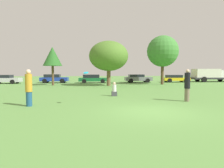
# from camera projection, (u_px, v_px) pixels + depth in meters

# --- Properties ---
(ground_plane) EXTENTS (120.00, 120.00, 0.00)m
(ground_plane) POSITION_uv_depth(u_px,v_px,m) (153.00, 111.00, 8.95)
(ground_plane) COLOR #5B8E42
(person_thrower) EXTENTS (0.35, 0.35, 1.92)m
(person_thrower) POSITION_uv_depth(u_px,v_px,m) (29.00, 88.00, 10.22)
(person_thrower) COLOR navy
(person_thrower) RESTS_ON ground
(person_catcher) EXTENTS (0.34, 0.34, 1.94)m
(person_catcher) POSITION_uv_depth(u_px,v_px,m) (187.00, 85.00, 11.85)
(person_catcher) COLOR #726651
(person_catcher) RESTS_ON ground
(frisbee) EXTENTS (0.28, 0.26, 0.15)m
(frisbee) POSITION_uv_depth(u_px,v_px,m) (86.00, 73.00, 10.45)
(frisbee) COLOR #19B2D8
(bystander_sitting) EXTENTS (0.38, 0.32, 1.02)m
(bystander_sitting) POSITION_uv_depth(u_px,v_px,m) (114.00, 90.00, 14.43)
(bystander_sitting) COLOR #3F3F47
(bystander_sitting) RESTS_ON ground
(tree_0) EXTENTS (2.37, 2.37, 4.83)m
(tree_0) POSITION_uv_depth(u_px,v_px,m) (52.00, 57.00, 24.66)
(tree_0) COLOR brown
(tree_0) RESTS_ON ground
(tree_1) EXTENTS (4.78, 4.78, 5.48)m
(tree_1) POSITION_uv_depth(u_px,v_px,m) (109.00, 56.00, 24.12)
(tree_1) COLOR brown
(tree_1) RESTS_ON ground
(tree_2) EXTENTS (4.17, 4.17, 6.54)m
(tree_2) POSITION_uv_depth(u_px,v_px,m) (163.00, 51.00, 26.40)
(tree_2) COLOR brown
(tree_2) RESTS_ON ground
(parked_car_silver) EXTENTS (4.21, 2.09, 1.26)m
(parked_car_silver) POSITION_uv_depth(u_px,v_px,m) (5.00, 79.00, 28.31)
(parked_car_silver) COLOR #B2B2B7
(parked_car_silver) RESTS_ON ground
(parked_car_blue) EXTENTS (4.18, 1.97, 1.31)m
(parked_car_blue) POSITION_uv_depth(u_px,v_px,m) (54.00, 78.00, 29.97)
(parked_car_blue) COLOR #1E389E
(parked_car_blue) RESTS_ON ground
(parked_car_green) EXTENTS (4.50, 1.97, 1.27)m
(parked_car_green) POSITION_uv_depth(u_px,v_px,m) (93.00, 79.00, 30.04)
(parked_car_green) COLOR #196633
(parked_car_green) RESTS_ON ground
(parked_car_grey) EXTENTS (4.28, 2.23, 1.27)m
(parked_car_grey) POSITION_uv_depth(u_px,v_px,m) (138.00, 78.00, 31.31)
(parked_car_grey) COLOR slate
(parked_car_grey) RESTS_ON ground
(parked_car_yellow) EXTENTS (4.33, 2.06, 1.18)m
(parked_car_yellow) POSITION_uv_depth(u_px,v_px,m) (175.00, 78.00, 31.77)
(parked_car_yellow) COLOR gold
(parked_car_yellow) RESTS_ON ground
(delivery_truck_white) EXTENTS (6.68, 2.61, 2.15)m
(delivery_truck_white) POSITION_uv_depth(u_px,v_px,m) (211.00, 74.00, 32.94)
(delivery_truck_white) COLOR #2D2D33
(delivery_truck_white) RESTS_ON ground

